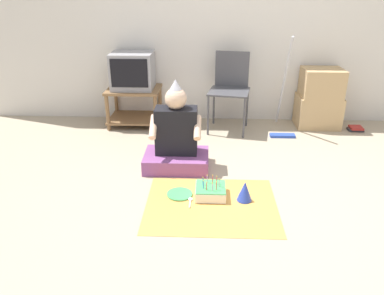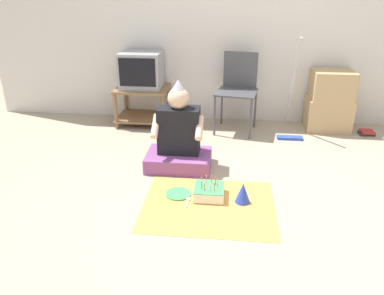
{
  "view_description": "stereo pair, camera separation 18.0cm",
  "coord_description": "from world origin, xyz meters",
  "px_view_note": "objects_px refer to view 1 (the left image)",
  "views": [
    {
      "loc": [
        -0.37,
        -2.43,
        1.61
      ],
      "look_at": [
        -0.49,
        0.42,
        0.35
      ],
      "focal_mm": 35.0,
      "sensor_mm": 36.0,
      "label": 1
    },
    {
      "loc": [
        -0.19,
        -2.42,
        1.61
      ],
      "look_at": [
        -0.49,
        0.42,
        0.35
      ],
      "focal_mm": 35.0,
      "sensor_mm": 36.0,
      "label": 2
    }
  ],
  "objects_px": {
    "tv": "(133,71)",
    "birthday_cake": "(211,191)",
    "cardboard_box_stack": "(319,99)",
    "dust_mop": "(283,107)",
    "book_pile": "(356,129)",
    "party_hat_blue": "(245,191)",
    "paper_plate": "(180,194)",
    "person_seated": "(176,140)",
    "folding_chair": "(230,85)"
  },
  "relations": [
    {
      "from": "person_seated",
      "to": "paper_plate",
      "type": "bearing_deg",
      "value": -82.93
    },
    {
      "from": "person_seated",
      "to": "party_hat_blue",
      "type": "bearing_deg",
      "value": -45.02
    },
    {
      "from": "dust_mop",
      "to": "book_pile",
      "type": "height_order",
      "value": "dust_mop"
    },
    {
      "from": "party_hat_blue",
      "to": "person_seated",
      "type": "bearing_deg",
      "value": 134.98
    },
    {
      "from": "party_hat_blue",
      "to": "paper_plate",
      "type": "relative_size",
      "value": 0.78
    },
    {
      "from": "tv",
      "to": "birthday_cake",
      "type": "height_order",
      "value": "tv"
    },
    {
      "from": "tv",
      "to": "cardboard_box_stack",
      "type": "xyz_separation_m",
      "value": [
        2.21,
        0.02,
        -0.32
      ]
    },
    {
      "from": "folding_chair",
      "to": "party_hat_blue",
      "type": "bearing_deg",
      "value": -88.33
    },
    {
      "from": "tv",
      "to": "birthday_cake",
      "type": "bearing_deg",
      "value": -61.45
    },
    {
      "from": "party_hat_blue",
      "to": "book_pile",
      "type": "bearing_deg",
      "value": 48.01
    },
    {
      "from": "tv",
      "to": "book_pile",
      "type": "relative_size",
      "value": 2.8
    },
    {
      "from": "cardboard_box_stack",
      "to": "birthday_cake",
      "type": "bearing_deg",
      "value": -127.23
    },
    {
      "from": "birthday_cake",
      "to": "party_hat_blue",
      "type": "xyz_separation_m",
      "value": [
        0.27,
        -0.05,
        0.04
      ]
    },
    {
      "from": "person_seated",
      "to": "birthday_cake",
      "type": "xyz_separation_m",
      "value": [
        0.32,
        -0.54,
        -0.22
      ]
    },
    {
      "from": "birthday_cake",
      "to": "paper_plate",
      "type": "relative_size",
      "value": 1.16
    },
    {
      "from": "dust_mop",
      "to": "birthday_cake",
      "type": "relative_size",
      "value": 4.54
    },
    {
      "from": "tv",
      "to": "book_pile",
      "type": "bearing_deg",
      "value": -2.75
    },
    {
      "from": "book_pile",
      "to": "dust_mop",
      "type": "bearing_deg",
      "value": -172.89
    },
    {
      "from": "folding_chair",
      "to": "person_seated",
      "type": "bearing_deg",
      "value": -117.09
    },
    {
      "from": "birthday_cake",
      "to": "cardboard_box_stack",
      "type": "bearing_deg",
      "value": 52.77
    },
    {
      "from": "book_pile",
      "to": "birthday_cake",
      "type": "bearing_deg",
      "value": -137.85
    },
    {
      "from": "birthday_cake",
      "to": "book_pile",
      "type": "bearing_deg",
      "value": 42.15
    },
    {
      "from": "book_pile",
      "to": "party_hat_blue",
      "type": "xyz_separation_m",
      "value": [
        -1.45,
        -1.61,
        0.06
      ]
    },
    {
      "from": "person_seated",
      "to": "birthday_cake",
      "type": "height_order",
      "value": "person_seated"
    },
    {
      "from": "person_seated",
      "to": "party_hat_blue",
      "type": "xyz_separation_m",
      "value": [
        0.59,
        -0.59,
        -0.18
      ]
    },
    {
      "from": "tv",
      "to": "dust_mop",
      "type": "bearing_deg",
      "value": -7.82
    },
    {
      "from": "dust_mop",
      "to": "birthday_cake",
      "type": "bearing_deg",
      "value": -119.63
    },
    {
      "from": "dust_mop",
      "to": "person_seated",
      "type": "relative_size",
      "value": 1.33
    },
    {
      "from": "cardboard_box_stack",
      "to": "dust_mop",
      "type": "relative_size",
      "value": 0.63
    },
    {
      "from": "cardboard_box_stack",
      "to": "birthday_cake",
      "type": "xyz_separation_m",
      "value": [
        -1.29,
        -1.7,
        -0.29
      ]
    },
    {
      "from": "tv",
      "to": "paper_plate",
      "type": "height_order",
      "value": "tv"
    },
    {
      "from": "paper_plate",
      "to": "dust_mop",
      "type": "bearing_deg",
      "value": 53.21
    },
    {
      "from": "folding_chair",
      "to": "paper_plate",
      "type": "height_order",
      "value": "folding_chair"
    },
    {
      "from": "paper_plate",
      "to": "book_pile",
      "type": "bearing_deg",
      "value": 38.14
    },
    {
      "from": "dust_mop",
      "to": "book_pile",
      "type": "xyz_separation_m",
      "value": [
        0.9,
        0.11,
        -0.29
      ]
    },
    {
      "from": "tv",
      "to": "birthday_cake",
      "type": "xyz_separation_m",
      "value": [
        0.92,
        -1.69,
        -0.61
      ]
    },
    {
      "from": "paper_plate",
      "to": "birthday_cake",
      "type": "bearing_deg",
      "value": -1.57
    },
    {
      "from": "folding_chair",
      "to": "paper_plate",
      "type": "bearing_deg",
      "value": -106.68
    },
    {
      "from": "folding_chair",
      "to": "birthday_cake",
      "type": "height_order",
      "value": "folding_chair"
    },
    {
      "from": "tv",
      "to": "folding_chair",
      "type": "xyz_separation_m",
      "value": [
        1.14,
        -0.09,
        -0.14
      ]
    },
    {
      "from": "person_seated",
      "to": "tv",
      "type": "bearing_deg",
      "value": 117.49
    },
    {
      "from": "dust_mop",
      "to": "tv",
      "type": "bearing_deg",
      "value": 172.18
    },
    {
      "from": "folding_chair",
      "to": "cardboard_box_stack",
      "type": "xyz_separation_m",
      "value": [
        1.07,
        0.1,
        -0.18
      ]
    },
    {
      "from": "cardboard_box_stack",
      "to": "party_hat_blue",
      "type": "xyz_separation_m",
      "value": [
        -1.02,
        -1.76,
        -0.25
      ]
    },
    {
      "from": "birthday_cake",
      "to": "paper_plate",
      "type": "bearing_deg",
      "value": 178.43
    },
    {
      "from": "person_seated",
      "to": "birthday_cake",
      "type": "relative_size",
      "value": 3.43
    },
    {
      "from": "book_pile",
      "to": "paper_plate",
      "type": "relative_size",
      "value": 0.81
    },
    {
      "from": "folding_chair",
      "to": "book_pile",
      "type": "distance_m",
      "value": 1.58
    },
    {
      "from": "tv",
      "to": "person_seated",
      "type": "height_order",
      "value": "tv"
    },
    {
      "from": "folding_chair",
      "to": "birthday_cake",
      "type": "bearing_deg",
      "value": -97.93
    }
  ]
}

